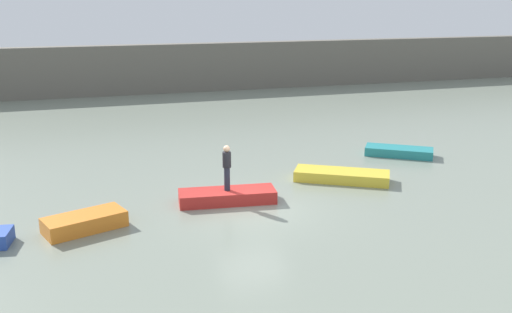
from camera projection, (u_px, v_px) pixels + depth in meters
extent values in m
plane|color=gray|center=(252.00, 208.00, 20.87)|extent=(120.00, 120.00, 0.00)
cube|color=#666056|center=(155.00, 69.00, 45.12)|extent=(80.00, 1.20, 3.83)
cube|color=orange|center=(85.00, 222.00, 18.91)|extent=(2.85, 1.98, 0.53)
cube|color=red|center=(227.00, 196.00, 21.43)|extent=(3.72, 1.58, 0.48)
cube|color=gold|center=(342.00, 176.00, 23.93)|extent=(4.02, 3.07, 0.44)
cube|color=teal|center=(399.00, 152.00, 27.68)|extent=(3.29, 2.73, 0.42)
cylinder|color=#232838|center=(227.00, 179.00, 21.24)|extent=(0.22, 0.22, 0.90)
cylinder|color=black|center=(227.00, 160.00, 21.04)|extent=(0.32, 0.32, 0.58)
sphere|color=tan|center=(227.00, 149.00, 20.93)|extent=(0.25, 0.25, 0.25)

